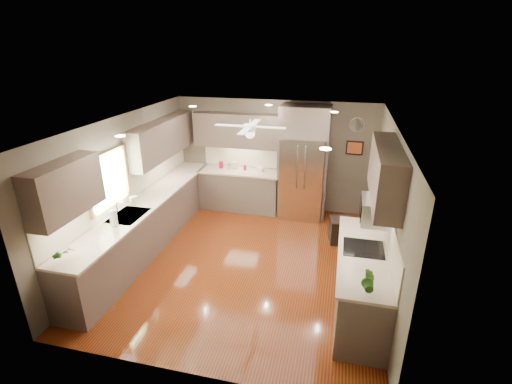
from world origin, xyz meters
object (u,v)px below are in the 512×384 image
at_px(canister_d, 245,168).
at_px(bowl, 260,170).
at_px(soap_bottle, 134,198).
at_px(potted_plant_right, 368,281).
at_px(stool, 341,230).
at_px(canister_b, 229,166).
at_px(refrigerator, 303,165).
at_px(potted_plant_left, 64,252).
at_px(canister_c, 235,165).
at_px(microwave, 376,210).
at_px(paper_towel, 114,218).
at_px(canister_a, 221,165).

bearing_deg(canister_d, bowl, -3.06).
xyz_separation_m(soap_bottle, potted_plant_right, (3.99, -1.69, 0.06)).
distance_m(soap_bottle, stool, 3.95).
height_order(canister_b, refrigerator, refrigerator).
bearing_deg(canister_b, potted_plant_left, -102.86).
height_order(potted_plant_left, potted_plant_right, potted_plant_right).
xyz_separation_m(canister_c, bowl, (0.61, -0.03, -0.06)).
height_order(potted_plant_right, microwave, microwave).
height_order(soap_bottle, paper_towel, paper_towel).
height_order(canister_c, bowl, canister_c).
bearing_deg(paper_towel, canister_d, 67.58).
height_order(soap_bottle, stool, soap_bottle).
relative_size(canister_b, microwave, 0.25).
bearing_deg(stool, canister_a, 158.46).
bearing_deg(canister_d, canister_c, 176.95).
xyz_separation_m(canister_a, stool, (2.80, -1.11, -0.78)).
distance_m(soap_bottle, refrigerator, 3.54).
bearing_deg(canister_d, stool, -26.08).
height_order(potted_plant_right, refrigerator, refrigerator).
xyz_separation_m(canister_b, bowl, (0.73, 0.00, -0.04)).
relative_size(canister_b, stool, 0.27).
relative_size(soap_bottle, paper_towel, 0.73).
distance_m(refrigerator, paper_towel, 4.03).
height_order(canister_b, paper_towel, paper_towel).
relative_size(canister_b, potted_plant_right, 0.41).
relative_size(canister_c, potted_plant_left, 0.61).
bearing_deg(paper_towel, refrigerator, 49.41).
xyz_separation_m(potted_plant_right, microwave, (0.11, 1.18, 0.38)).
bearing_deg(refrigerator, canister_c, 176.35).
bearing_deg(potted_plant_right, refrigerator, 107.34).
bearing_deg(canister_c, refrigerator, -3.65).
distance_m(stool, paper_towel, 4.17).
bearing_deg(canister_d, canister_a, 178.78).
relative_size(canister_c, potted_plant_right, 0.56).
bearing_deg(bowl, canister_b, -179.73).
relative_size(canister_a, microwave, 0.28).
relative_size(canister_a, stool, 0.31).
height_order(canister_c, soap_bottle, soap_bottle).
distance_m(canister_a, stool, 3.11).
distance_m(soap_bottle, potted_plant_right, 4.33).
bearing_deg(stool, bowl, 150.10).
distance_m(canister_a, canister_c, 0.33).
relative_size(canister_b, canister_d, 1.24).
height_order(canister_a, refrigerator, refrigerator).
bearing_deg(canister_c, canister_b, -163.91).
height_order(canister_c, refrigerator, refrigerator).
xyz_separation_m(canister_d, stool, (2.23, -1.09, -0.76)).
bearing_deg(bowl, paper_towel, -118.02).
bearing_deg(canister_b, paper_towel, -106.65).
height_order(canister_c, microwave, microwave).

